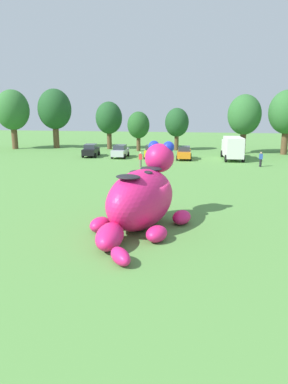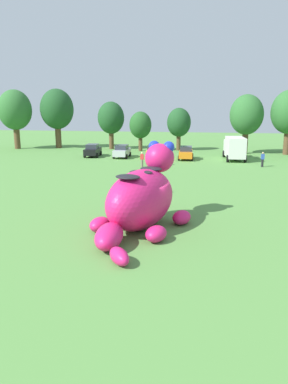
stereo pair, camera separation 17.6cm
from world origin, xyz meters
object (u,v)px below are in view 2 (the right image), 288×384
at_px(car_silver, 122,151).
at_px(car_yellow, 153,151).
at_px(giant_inflatable_creature, 141,198).
at_px(spectator_by_cars, 161,158).
at_px(box_truck, 234,147).
at_px(car_orange, 186,153).
at_px(spectator_near_inflatable, 153,184).
at_px(spectator_mid_field, 263,160).
at_px(car_black, 93,150).
at_px(spectator_far_side, 142,160).

bearing_deg(car_silver, car_yellow, 5.66).
bearing_deg(giant_inflatable_creature, spectator_by_cars, 94.59).
distance_m(car_silver, box_truck, 14.82).
bearing_deg(car_orange, car_yellow, 170.90).
xyz_separation_m(car_yellow, spectator_near_inflatable, (3.16, -20.80, -0.01)).
height_order(car_yellow, car_orange, same).
height_order(box_truck, spectator_by_cars, box_truck).
bearing_deg(spectator_near_inflatable, spectator_mid_field, 56.47).
bearing_deg(box_truck, spectator_near_inflatable, -109.48).
distance_m(car_black, spectator_mid_field, 22.50).
relative_size(car_black, spectator_far_side, 2.48).
distance_m(spectator_near_inflatable, spectator_by_cars, 14.64).
relative_size(spectator_near_inflatable, spectator_mid_field, 1.00).
relative_size(car_black, box_truck, 0.65).
distance_m(car_yellow, spectator_far_side, 7.84).
bearing_deg(car_orange, giant_inflatable_creature, -91.40).
relative_size(spectator_by_cars, spectator_far_side, 1.00).
xyz_separation_m(car_orange, box_truck, (6.16, 0.78, 0.74)).
xyz_separation_m(spectator_by_cars, spectator_far_side, (-1.99, -1.62, 0.00)).
distance_m(giant_inflatable_creature, spectator_near_inflatable, 8.16).
height_order(car_black, car_silver, same).
relative_size(box_truck, spectator_by_cars, 3.82).
relative_size(car_black, car_yellow, 1.01).
xyz_separation_m(giant_inflatable_creature, spectator_by_cars, (-1.82, 22.68, -0.86)).
bearing_deg(spectator_mid_field, car_orange, 152.66).
relative_size(car_orange, spectator_mid_field, 2.44).
bearing_deg(spectator_far_side, giant_inflatable_creature, -79.74).
distance_m(box_truck, spectator_far_side, 13.30).
bearing_deg(spectator_mid_field, box_truck, 117.65).
height_order(spectator_by_cars, spectator_far_side, same).
relative_size(car_silver, spectator_by_cars, 2.42).
relative_size(car_silver, spectator_mid_field, 2.42).
distance_m(spectator_mid_field, spectator_far_side, 13.74).
distance_m(car_black, car_orange, 12.87).
bearing_deg(car_yellow, giant_inflatable_creature, -82.72).
bearing_deg(car_yellow, spectator_far_side, -90.89).
relative_size(spectator_mid_field, spectator_by_cars, 1.00).
bearing_deg(spectator_mid_field, giant_inflatable_creature, -112.39).
bearing_deg(spectator_by_cars, car_black, 149.35).
height_order(car_silver, spectator_mid_field, car_silver).
relative_size(car_silver, car_yellow, 0.98).
distance_m(spectator_mid_field, spectator_by_cars, 11.55).
distance_m(car_orange, spectator_near_inflatable, 20.14).
bearing_deg(car_silver, spectator_near_inflatable, -70.03).
distance_m(car_orange, spectator_mid_field, 10.14).
xyz_separation_m(car_black, spectator_mid_field, (21.87, -5.27, -0.01)).
height_order(car_silver, spectator_by_cars, car_silver).
height_order(spectator_near_inflatable, spectator_far_side, same).
bearing_deg(giant_inflatable_creature, spectator_near_inflatable, 93.78).
bearing_deg(spectator_mid_field, spectator_by_cars, -175.73).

